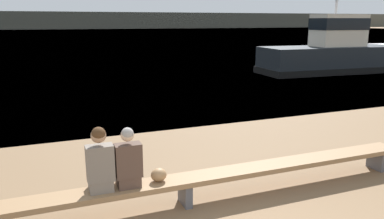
# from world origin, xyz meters

# --- Properties ---
(water_surface) EXTENTS (240.00, 240.00, 0.00)m
(water_surface) POSITION_xyz_m (0.00, 126.95, 0.00)
(water_surface) COLOR teal
(water_surface) RESTS_ON ground
(far_shoreline) EXTENTS (600.00, 12.00, 5.94)m
(far_shoreline) POSITION_xyz_m (0.00, 142.39, 2.97)
(far_shoreline) COLOR #4C4C42
(far_shoreline) RESTS_ON ground
(bench_main) EXTENTS (8.81, 0.46, 0.46)m
(bench_main) POSITION_xyz_m (0.18, 2.80, 0.39)
(bench_main) COLOR #8E6B47
(bench_main) RESTS_ON ground
(person_left) EXTENTS (0.39, 0.36, 0.99)m
(person_left) POSITION_xyz_m (-1.14, 2.80, 0.92)
(person_left) COLOR #70665B
(person_left) RESTS_ON bench_main
(person_right) EXTENTS (0.39, 0.35, 0.94)m
(person_right) POSITION_xyz_m (-0.73, 2.80, 0.87)
(person_right) COLOR #4C382D
(person_right) RESTS_ON bench_main
(shopping_bag) EXTENTS (0.25, 0.22, 0.21)m
(shopping_bag) POSITION_xyz_m (-0.25, 2.83, 0.57)
(shopping_bag) COLOR #9E754C
(shopping_bag) RESTS_ON bench_main
(tugboat_red) EXTENTS (8.47, 3.17, 5.28)m
(tugboat_red) POSITION_xyz_m (13.62, 14.81, 1.03)
(tugboat_red) COLOR black
(tugboat_red) RESTS_ON water_surface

